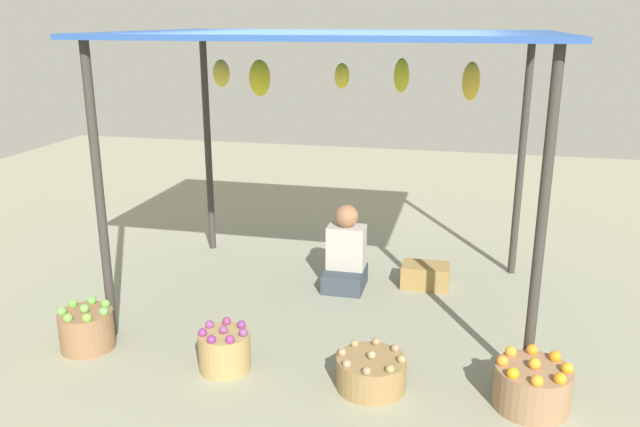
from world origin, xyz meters
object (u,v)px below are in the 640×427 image
at_px(vendor_person, 346,256).
at_px(wooden_crate_near_vendor, 425,276).
at_px(basket_potatoes, 371,372).
at_px(basket_purple_onions, 225,350).
at_px(basket_oranges, 532,386).
at_px(basket_green_apples, 87,329).

height_order(vendor_person, wooden_crate_near_vendor, vendor_person).
xyz_separation_m(basket_potatoes, wooden_crate_near_vendor, (0.22, 1.80, -0.01)).
relative_size(vendor_person, basket_potatoes, 1.66).
bearing_deg(basket_purple_onions, basket_oranges, 0.12).
bearing_deg(vendor_person, basket_oranges, -46.91).
relative_size(vendor_person, basket_oranges, 1.63).
xyz_separation_m(basket_potatoes, basket_oranges, (1.03, 0.01, 0.03)).
distance_m(basket_green_apples, basket_potatoes, 2.16).
bearing_deg(vendor_person, basket_potatoes, -73.17).
relative_size(vendor_person, basket_purple_onions, 2.13).
distance_m(basket_green_apples, wooden_crate_near_vendor, 2.96).
bearing_deg(basket_oranges, basket_green_apples, 179.19).
bearing_deg(basket_purple_onions, wooden_crate_near_vendor, 54.87).
distance_m(basket_purple_onions, basket_potatoes, 1.05).
xyz_separation_m(basket_oranges, wooden_crate_near_vendor, (-0.81, 1.80, -0.04)).
height_order(basket_purple_onions, wooden_crate_near_vendor, basket_purple_onions).
xyz_separation_m(basket_green_apples, basket_potatoes, (2.16, -0.05, -0.04)).
bearing_deg(vendor_person, basket_purple_onions, -108.57).
relative_size(basket_green_apples, basket_oranges, 0.83).
bearing_deg(basket_green_apples, basket_potatoes, -1.43).
relative_size(basket_purple_onions, wooden_crate_near_vendor, 0.85).
distance_m(basket_green_apples, basket_purple_onions, 1.12).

